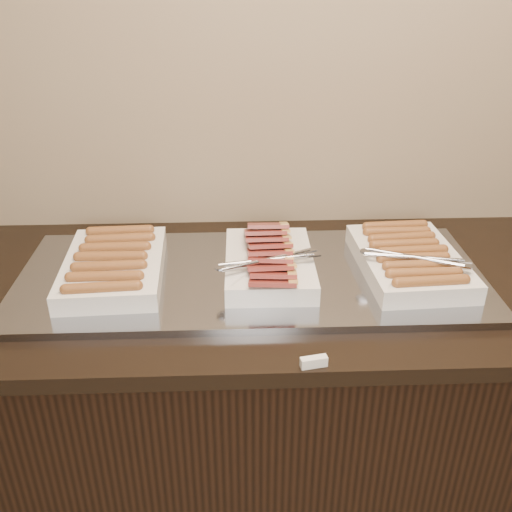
% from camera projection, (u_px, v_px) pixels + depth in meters
% --- Properties ---
extents(counter, '(2.06, 0.76, 0.90)m').
position_uv_depth(counter, '(261.00, 409.00, 1.70)').
color(counter, black).
rests_on(counter, ground).
extents(warming_tray, '(1.20, 0.50, 0.02)m').
position_uv_depth(warming_tray, '(251.00, 276.00, 1.49)').
color(warming_tray, gray).
rests_on(warming_tray, counter).
extents(dish_left, '(0.26, 0.38, 0.07)m').
position_uv_depth(dish_left, '(114.00, 266.00, 1.46)').
color(dish_left, silver).
rests_on(dish_left, warming_tray).
extents(dish_center, '(0.27, 0.36, 0.09)m').
position_uv_depth(dish_center, '(269.00, 262.00, 1.46)').
color(dish_center, silver).
rests_on(dish_center, warming_tray).
extents(dish_right, '(0.28, 0.38, 0.08)m').
position_uv_depth(dish_right, '(409.00, 260.00, 1.48)').
color(dish_right, silver).
rests_on(dish_right, warming_tray).
extents(label_holder, '(0.06, 0.03, 0.02)m').
position_uv_depth(label_holder, '(314.00, 362.00, 1.17)').
color(label_holder, silver).
rests_on(label_holder, counter).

